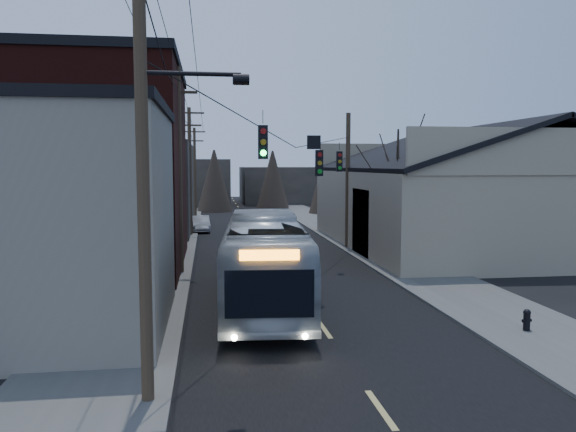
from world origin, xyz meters
The scene contains 14 objects.
road_surface centered at (0.00, 30.00, 0.01)m, with size 9.00×110.00×0.02m, color black.
sidewalk_left centered at (-6.50, 30.00, 0.06)m, with size 4.00×110.00×0.12m, color #474744.
sidewalk_right centered at (6.50, 30.00, 0.06)m, with size 4.00×110.00×0.12m, color #474744.
building_clapboard centered at (-9.00, 9.00, 3.50)m, with size 8.00×8.00×7.00m, color #6C665A.
building_brick centered at (-10.00, 20.00, 5.00)m, with size 10.00×12.00×10.00m, color black.
building_left_far centered at (-9.50, 36.00, 3.50)m, with size 9.00×14.00×7.00m, color #302C26.
warehouse centered at (13.00, 25.00, 2.70)m, with size 16.16×20.60×7.73m.
building_far_left centered at (-6.00, 65.00, 3.00)m, with size 10.00×12.00×6.00m, color #302C26.
building_far_right centered at (7.00, 70.00, 2.50)m, with size 12.00×14.00×5.00m, color #302C26.
bare_tree centered at (6.50, 20.00, 3.60)m, with size 0.40×0.40×7.20m, color black.
utility_lines centered at (-3.11, 24.14, 4.95)m, with size 11.24×45.28×10.50m.
bus centered at (-1.55, 11.76, 1.69)m, with size 2.85×12.17×3.39m, color #A1A7AC.
parked_car centered at (-4.30, 35.53, 0.63)m, with size 1.33×3.82×1.26m, color #939499.
fire_hydrant centered at (6.17, 6.66, 0.48)m, with size 0.33×0.23×0.68m.
Camera 1 is at (-3.61, -9.27, 5.26)m, focal length 35.00 mm.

